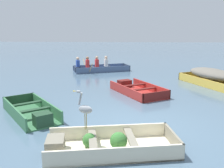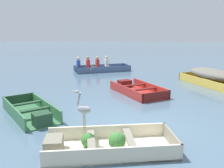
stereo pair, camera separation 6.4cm
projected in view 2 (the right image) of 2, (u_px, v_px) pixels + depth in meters
The scene contains 7 objects.
ground_plane at pixel (131, 128), 6.43m from camera, with size 80.00×80.00×0.00m, color slate.
dinghy_cream_foreground at pixel (105, 145), 5.20m from camera, with size 2.85×1.61×0.40m.
skiff_green_near_moored at pixel (31, 112), 7.20m from camera, with size 2.28×2.49×0.37m.
skiff_yellow_mid_moored at pixel (213, 76), 11.11m from camera, with size 2.48×3.34×0.75m.
skiff_red_far_moored at pixel (136, 90), 9.90m from camera, with size 2.30×2.74×0.34m.
rowboat_slate_blue_with_crew at pixel (98, 68), 14.75m from camera, with size 3.42×2.56×0.90m.
heron_on_dinghy at pixel (83, 108), 5.25m from camera, with size 0.45×0.25×0.84m.
Camera 2 is at (-0.05, -6.04, 2.52)m, focal length 40.00 mm.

